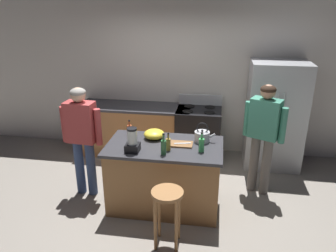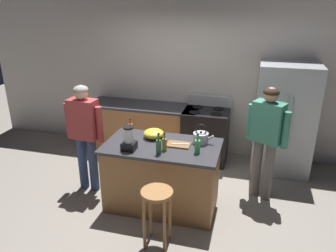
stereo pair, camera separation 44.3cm
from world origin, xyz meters
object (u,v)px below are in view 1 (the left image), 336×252
blender_appliance (132,142)px  bottle_vinegar (168,144)px  stove_range (198,133)px  person_by_sink_right (264,130)px  kitchen_island (165,176)px  bottle_cooking_sauce (130,130)px  mixing_bowl (154,134)px  tea_kettle (202,136)px  bar_stool (167,204)px  cutting_board (181,144)px  person_by_island_left (82,132)px  bottle_soda (201,145)px  refrigerator (275,115)px  chef_knife (183,143)px  bottle_olive_oil (164,147)px

blender_appliance → bottle_vinegar: 0.44m
stove_range → person_by_sink_right: 1.45m
kitchen_island → bottle_cooking_sauce: size_ratio=6.96×
mixing_bowl → blender_appliance: bearing=-113.1°
stove_range → tea_kettle: 1.44m
bar_stool → bottle_cooking_sauce: bearing=124.0°
bottle_vinegar → blender_appliance: bearing=-167.0°
person_by_sink_right → cutting_board: bearing=-154.3°
person_by_sink_right → bar_stool: bearing=-130.6°
person_by_island_left → bottle_cooking_sauce: person_by_island_left is taller
person_by_sink_right → tea_kettle: size_ratio=5.89×
bottle_soda → tea_kettle: bearing=91.7°
refrigerator → bottle_vinegar: bearing=-132.8°
person_by_island_left → bar_stool: bearing=-33.8°
bottle_soda → blender_appliance: bearing=-171.2°
refrigerator → bottle_soda: (-1.11, -1.61, 0.12)m
bottle_cooking_sauce → person_by_island_left: bearing=-167.8°
refrigerator → tea_kettle: bearing=-130.5°
refrigerator → bottle_vinegar: 2.24m
cutting_board → chef_knife: size_ratio=1.36×
bottle_vinegar → person_by_island_left: bearing=167.8°
mixing_bowl → bottle_vinegar: bearing=-53.8°
bottle_soda → bottle_olive_oil: bottle_olive_oil is taller
mixing_bowl → cutting_board: mixing_bowl is taller
stove_range → chef_knife: bearing=-94.4°
stove_range → bottle_cooking_sauce: bottle_cooking_sauce is taller
person_by_sink_right → bottle_olive_oil: 1.52m
mixing_bowl → cutting_board: size_ratio=0.93×
bottle_vinegar → bottle_cooking_sauce: size_ratio=1.09×
refrigerator → bar_stool: bearing=-122.3°
mixing_bowl → chef_knife: bearing=-20.6°
kitchen_island → bottle_soda: bottle_soda is taller
stove_range → bottle_cooking_sauce: (-0.88, -1.26, 0.52)m
bottle_cooking_sauce → mixing_bowl: bearing=-11.4°
bottle_vinegar → cutting_board: bearing=53.2°
tea_kettle → cutting_board: 0.31m
kitchen_island → person_by_island_left: (-1.17, 0.13, 0.51)m
bottle_soda → cutting_board: 0.32m
bottle_soda → bottle_olive_oil: size_ratio=0.93×
bar_stool → bottle_vinegar: bearing=98.0°
bottle_vinegar → bottle_olive_oil: size_ratio=0.86×
bottle_vinegar → mixing_bowl: (-0.25, 0.34, -0.02)m
person_by_island_left → tea_kettle: 1.65m
person_by_island_left → person_by_sink_right: 2.52m
mixing_bowl → chef_knife: size_ratio=1.27×
mixing_bowl → tea_kettle: bearing=-0.1°
stove_range → bottle_soda: bottle_soda is taller
person_by_island_left → blender_appliance: bearing=-24.3°
bottle_olive_oil → cutting_board: 0.37m
kitchen_island → bottle_soda: bearing=-12.9°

